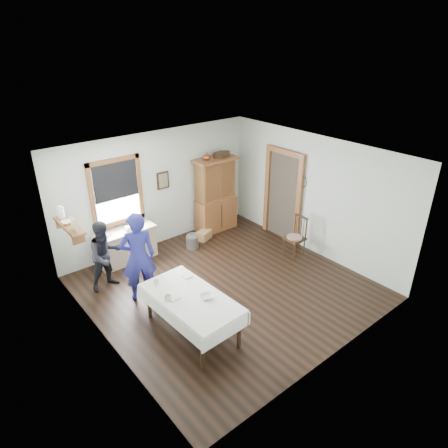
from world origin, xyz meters
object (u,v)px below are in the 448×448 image
Objects in this scene: china_hutch at (216,195)px; wicker_basket at (204,235)px; dining_table at (192,314)px; woman_blue at (139,260)px; pail at (192,242)px; spindle_chair at (295,237)px; figure_dark at (106,258)px; work_counter at (126,245)px.

wicker_basket is (-0.59, -0.26, -0.83)m from china_hutch.
woman_blue is (-0.18, 1.42, 0.46)m from dining_table.
pail is 2.20m from woman_blue.
spindle_chair is 0.58× the size of woman_blue.
figure_dark reaches higher than pail.
dining_table is 1.10× the size of woman_blue.
china_hutch is 1.14× the size of woman_blue.
china_hutch is 3.35m from figure_dark.
spindle_chair is at bearing -175.76° from woman_blue.
wicker_basket is at bearing 5.82° from figure_dark.
woman_blue reaches higher than dining_table.
china_hutch reaches higher than wicker_basket.
dining_table is 2.24m from figure_dark.
wicker_basket is at bearing -155.16° from china_hutch.
work_counter is 1.96m from wicker_basket.
work_counter is 1.05m from figure_dark.
figure_dark reaches higher than wicker_basket.
china_hutch is at bearing 103.67° from spindle_chair.
dining_table is at bearing -79.83° from figure_dark.
pail is (-1.07, -0.46, -0.79)m from china_hutch.
work_counter is 2.85m from dining_table.
pail is at bearing 2.80° from figure_dark.
china_hutch is 6.09× the size of pail.
dining_table is at bearing -125.30° from pail.
wicker_basket is at bearing -9.31° from work_counter.
china_hutch is at bearing 8.76° from figure_dark.
pail is at bearing -19.09° from work_counter.
wicker_basket is at bearing 49.89° from dining_table.
figure_dark is (-3.79, 1.51, 0.19)m from spindle_chair.
work_counter is 0.70× the size of china_hutch.
work_counter is at bearing 172.07° from wicker_basket.
pail is (1.44, -0.46, -0.22)m from work_counter.
dining_table is 3.35m from spindle_chair.
work_counter is 4.28× the size of pail.
woman_blue reaches higher than spindle_chair.
dining_table is 3.37m from wicker_basket.
woman_blue is (-2.34, -1.15, 0.72)m from wicker_basket.
china_hutch reaches higher than figure_dark.
wicker_basket is at bearing 120.31° from spindle_chair.
dining_table is 5.88× the size of pail.
figure_dark is (-3.27, -0.68, -0.28)m from china_hutch.
wicker_basket is (0.48, 0.19, -0.05)m from pail.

